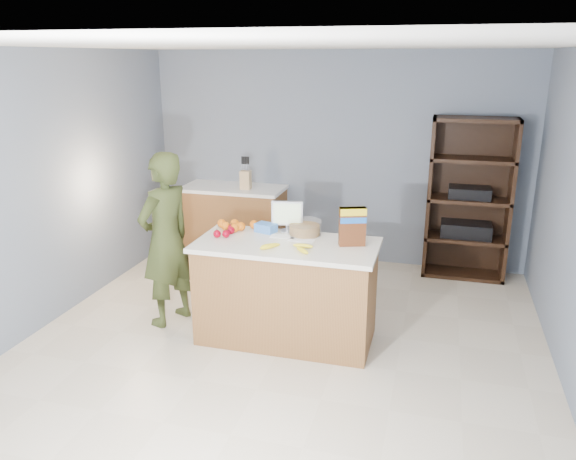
% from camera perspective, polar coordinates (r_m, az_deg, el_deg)
% --- Properties ---
extents(floor, '(4.50, 5.00, 0.02)m').
position_cam_1_polar(floor, '(4.89, -1.11, -12.46)').
color(floor, beige).
rests_on(floor, ground).
extents(walls, '(4.52, 5.02, 2.51)m').
position_cam_1_polar(walls, '(4.32, -1.24, 6.95)').
color(walls, slate).
rests_on(walls, ground).
extents(counter_peninsula, '(1.56, 0.76, 0.90)m').
position_cam_1_polar(counter_peninsula, '(4.96, -0.15, -6.63)').
color(counter_peninsula, brown).
rests_on(counter_peninsula, ground).
extents(back_cabinet, '(1.24, 0.62, 0.90)m').
position_cam_1_polar(back_cabinet, '(7.00, -5.47, 0.81)').
color(back_cabinet, brown).
rests_on(back_cabinet, ground).
extents(shelving_unit, '(0.90, 0.40, 1.80)m').
position_cam_1_polar(shelving_unit, '(6.61, 17.84, 2.78)').
color(shelving_unit, black).
rests_on(shelving_unit, ground).
extents(person, '(0.57, 0.69, 1.63)m').
position_cam_1_polar(person, '(5.26, -12.31, -0.98)').
color(person, '#313A19').
rests_on(person, ground).
extents(knife_block, '(0.12, 0.10, 0.31)m').
position_cam_1_polar(knife_block, '(6.74, -4.33, 5.17)').
color(knife_block, tan).
rests_on(knife_block, back_cabinet).
extents(envelopes, '(0.41, 0.18, 0.00)m').
position_cam_1_polar(envelopes, '(4.90, 0.41, -0.85)').
color(envelopes, white).
rests_on(envelopes, counter_peninsula).
extents(bananas, '(0.44, 0.20, 0.04)m').
position_cam_1_polar(bananas, '(4.62, -0.20, -1.75)').
color(bananas, yellow).
rests_on(bananas, counter_peninsula).
extents(apples, '(0.15, 0.26, 0.07)m').
position_cam_1_polar(apples, '(5.01, -6.27, -0.15)').
color(apples, maroon).
rests_on(apples, counter_peninsula).
extents(oranges, '(0.38, 0.23, 0.08)m').
position_cam_1_polar(oranges, '(5.16, -5.36, 0.46)').
color(oranges, orange).
rests_on(oranges, counter_peninsula).
extents(blue_carton, '(0.21, 0.17, 0.08)m').
position_cam_1_polar(blue_carton, '(5.07, -2.27, 0.23)').
color(blue_carton, blue).
rests_on(blue_carton, counter_peninsula).
extents(salad_bowl, '(0.30, 0.30, 0.13)m').
position_cam_1_polar(salad_bowl, '(4.99, 1.69, 0.17)').
color(salad_bowl, '#267219').
rests_on(salad_bowl, counter_peninsula).
extents(tv, '(0.28, 0.12, 0.28)m').
position_cam_1_polar(tv, '(5.05, -0.09, 1.58)').
color(tv, silver).
rests_on(tv, counter_peninsula).
extents(cereal_box, '(0.23, 0.15, 0.33)m').
position_cam_1_polar(cereal_box, '(4.69, 6.57, 0.64)').
color(cereal_box, '#592B14').
rests_on(cereal_box, counter_peninsula).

